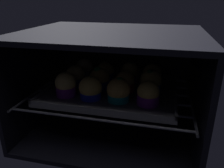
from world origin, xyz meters
TOP-DOWN VIEW (x-y plane):
  - oven_cavity at (0.00, 26.25)cm, footprint 59.00×47.00cm
  - oven_rack at (0.00, 22.00)cm, footprint 54.80×42.00cm
  - baking_tray at (0.00, 22.22)cm, footprint 44.31×35.28cm
  - muffin_row0_col0 at (-13.52, 13.48)cm, footprint 6.96×6.96cm
  - muffin_row0_col1 at (-4.88, 13.15)cm, footprint 7.47×7.47cm
  - muffin_row0_col2 at (4.23, 13.40)cm, footprint 7.44×7.44cm
  - muffin_row0_col3 at (13.44, 13.17)cm, footprint 6.84×6.84cm
  - muffin_row1_col0 at (-13.62, 22.20)cm, footprint 6.84×6.84cm
  - muffin_row1_col1 at (-4.46, 22.10)cm, footprint 7.01×7.01cm
  - muffin_row1_col2 at (4.63, 21.92)cm, footprint 6.84×6.84cm
  - muffin_row1_col3 at (13.41, 22.56)cm, footprint 7.25×7.25cm
  - muffin_row2_col0 at (-13.67, 31.46)cm, footprint 6.84×6.84cm
  - muffin_row2_col1 at (-4.86, 30.90)cm, footprint 6.84×6.84cm
  - muffin_row2_col2 at (4.76, 31.33)cm, footprint 6.84×6.84cm
  - muffin_row2_col3 at (13.21, 31.50)cm, footprint 6.98×6.98cm

SIDE VIEW (x-z plane):
  - oven_rack at x=0.00cm, z-range 13.20..14.00cm
  - baking_tray at x=0.00cm, z-range 13.57..15.77cm
  - oven_cavity at x=0.00cm, z-range -1.50..35.50cm
  - muffin_row1_col2 at x=4.63cm, z-range 14.73..21.80cm
  - muffin_row2_col1 at x=-4.86cm, z-range 14.58..22.19cm
  - muffin_row0_col1 at x=-4.88cm, z-range 14.67..22.14cm
  - muffin_row0_col2 at x=4.23cm, z-range 14.57..22.36cm
  - muffin_row2_col3 at x=13.21cm, z-range 14.75..22.21cm
  - muffin_row0_col3 at x=13.44cm, z-range 14.78..22.23cm
  - muffin_row1_col1 at x=-4.46cm, z-range 14.49..22.71cm
  - muffin_row2_col2 at x=4.76cm, z-range 14.79..22.58cm
  - muffin_row1_col0 at x=-13.62cm, z-range 14.83..22.56cm
  - muffin_row2_col0 at x=-13.67cm, z-range 14.91..22.72cm
  - muffin_row0_col0 at x=-13.52cm, z-range 14.87..22.81cm
  - muffin_row1_col3 at x=13.41cm, z-range 14.68..23.21cm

